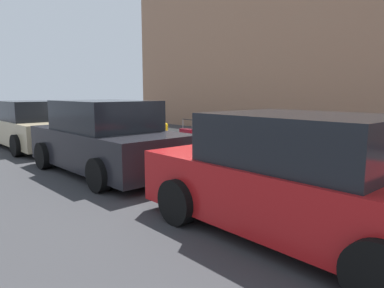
{
  "coord_description": "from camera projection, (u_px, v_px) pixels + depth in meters",
  "views": [
    {
      "loc": [
        -6.36,
        5.53,
        1.82
      ],
      "look_at": [
        -0.66,
        0.23,
        0.67
      ],
      "focal_mm": 32.6,
      "sensor_mm": 36.0,
      "label": 1
    }
  ],
  "objects": [
    {
      "name": "suitcase_navy_1",
      "position": [
        297.0,
        161.0,
        7.18
      ],
      "size": [
        0.37,
        0.25,
        0.79
      ],
      "color": "navy",
      "rests_on": "sidewalk_curb"
    },
    {
      "name": "parking_meter",
      "position": [
        380.0,
        141.0,
        6.16
      ],
      "size": [
        0.12,
        0.09,
        1.27
      ],
      "color": "slate",
      "rests_on": "sidewalk_curb"
    },
    {
      "name": "parked_car_charcoal_1",
      "position": [
        106.0,
        139.0,
        7.92
      ],
      "size": [
        4.35,
        2.08,
        1.64
      ],
      "color": "black",
      "rests_on": "ground_plane"
    },
    {
      "name": "suitcase_teal_3",
      "position": [
        251.0,
        155.0,
        7.91
      ],
      "size": [
        0.39,
        0.24,
        0.59
      ],
      "color": "#0F606B",
      "rests_on": "sidewalk_curb"
    },
    {
      "name": "suitcase_maroon_7",
      "position": [
        188.0,
        141.0,
        9.58
      ],
      "size": [
        0.51,
        0.26,
        0.97
      ],
      "color": "maroon",
      "rests_on": "sidewalk_curb"
    },
    {
      "name": "fire_hydrant",
      "position": [
        165.0,
        136.0,
        10.25
      ],
      "size": [
        0.39,
        0.21,
        0.81
      ],
      "color": "#D89E0C",
      "rests_on": "sidewalk_curb"
    },
    {
      "name": "suitcase_olive_4",
      "position": [
        232.0,
        148.0,
        8.28
      ],
      "size": [
        0.49,
        0.26,
        0.98
      ],
      "color": "#59601E",
      "rests_on": "sidewalk_curb"
    },
    {
      "name": "suitcase_red_6",
      "position": [
        200.0,
        147.0,
        9.12
      ],
      "size": [
        0.43,
        0.19,
        0.82
      ],
      "color": "red",
      "rests_on": "sidewalk_curb"
    },
    {
      "name": "suitcase_maroon_0",
      "position": [
        322.0,
        159.0,
        6.8
      ],
      "size": [
        0.43,
        0.19,
        1.02
      ],
      "color": "maroon",
      "rests_on": "sidewalk_curb"
    },
    {
      "name": "suitcase_silver_2",
      "position": [
        273.0,
        156.0,
        7.51
      ],
      "size": [
        0.5,
        0.24,
        0.72
      ],
      "color": "#9EA0A8",
      "rests_on": "sidewalk_curb"
    },
    {
      "name": "parked_car_beige_2",
      "position": [
        31.0,
        126.0,
        11.51
      ],
      "size": [
        4.68,
        2.0,
        1.55
      ],
      "color": "tan",
      "rests_on": "ground_plane"
    },
    {
      "name": "suitcase_black_5",
      "position": [
        216.0,
        146.0,
        8.72
      ],
      "size": [
        0.41,
        0.23,
        0.78
      ],
      "color": "black",
      "rests_on": "sidewalk_curb"
    },
    {
      "name": "bollard_post",
      "position": [
        149.0,
        136.0,
        10.55
      ],
      "size": [
        0.16,
        0.16,
        0.77
      ],
      "primitive_type": "cylinder",
      "color": "brown",
      "rests_on": "sidewalk_curb"
    },
    {
      "name": "sidewalk_curb",
      "position": [
        244.0,
        152.0,
        10.27
      ],
      "size": [
        18.0,
        5.0,
        0.14
      ],
      "primitive_type": "cube",
      "color": "gray",
      "rests_on": "ground_plane"
    },
    {
      "name": "ground_plane",
      "position": [
        181.0,
        167.0,
        8.6
      ],
      "size": [
        40.0,
        40.0,
        0.0
      ],
      "primitive_type": "plane",
      "color": "#333335"
    },
    {
      "name": "parked_car_red_0",
      "position": [
        300.0,
        179.0,
        4.39
      ],
      "size": [
        4.3,
        2.15,
        1.56
      ],
      "color": "#AD1619",
      "rests_on": "ground_plane"
    }
  ]
}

